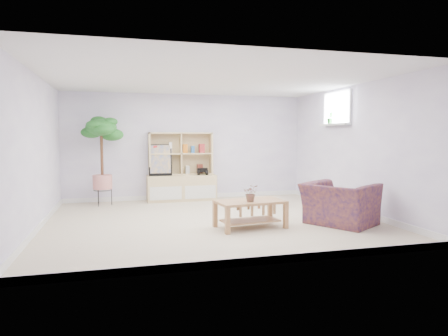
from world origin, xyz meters
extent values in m
cube|color=beige|center=(0.00, 0.00, 0.00)|extent=(5.50, 5.00, 0.01)
cube|color=white|center=(0.00, 0.00, 2.40)|extent=(5.50, 5.00, 0.01)
cube|color=silver|center=(0.00, 2.50, 1.20)|extent=(5.50, 0.01, 2.40)
cube|color=silver|center=(0.00, -2.50, 1.20)|extent=(5.50, 0.01, 2.40)
cube|color=silver|center=(-2.75, 0.00, 1.20)|extent=(0.01, 5.00, 2.40)
cube|color=silver|center=(2.75, 0.00, 1.20)|extent=(0.01, 5.00, 2.40)
cube|color=white|center=(2.67, 0.60, 1.68)|extent=(0.14, 1.00, 0.04)
imported|color=#177526|center=(0.44, -0.80, 0.56)|extent=(0.28, 0.26, 0.26)
imported|color=#120F48|center=(1.94, -0.88, 0.39)|extent=(1.33, 1.37, 0.78)
imported|color=#146B1F|center=(2.67, 0.77, 1.82)|extent=(0.16, 0.15, 0.24)
camera|label=1|loc=(-1.53, -6.62, 1.44)|focal=32.00mm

